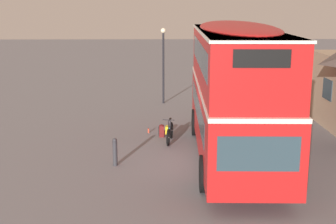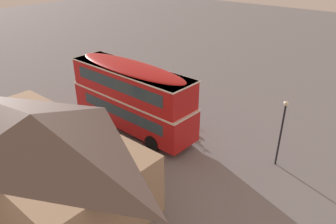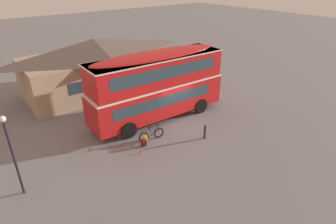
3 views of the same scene
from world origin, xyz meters
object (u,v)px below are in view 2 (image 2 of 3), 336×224
Objects in this scene: kerb_bollard at (163,101)px; double_decker_bus at (131,95)px; touring_bicycle at (176,122)px; water_bottle_red_squeeze at (197,126)px; backpack_on_ground at (186,124)px; street_lamp at (282,126)px.

double_decker_bus is at bearing 99.25° from kerb_bollard.
water_bottle_red_squeeze is at bearing -146.53° from touring_bicycle.
street_lamp reaches higher than backpack_on_ground.
double_decker_bus is 9.90m from street_lamp.
street_lamp is (-7.48, -0.15, 2.22)m from touring_bicycle.
touring_bicycle is 7.87× the size of water_bottle_red_squeeze.
touring_bicycle is 0.81m from backpack_on_ground.
double_decker_bus is 5.73× the size of touring_bicycle.
kerb_bollard reaches higher than water_bottle_red_squeeze.
kerb_bollard is at bearing -24.43° from backpack_on_ground.
touring_bicycle is 7.80m from street_lamp.
double_decker_bus is 3.81m from touring_bicycle.
double_decker_bus is at bearing 13.69° from street_lamp.
water_bottle_red_squeeze is at bearing -6.57° from street_lamp.
double_decker_bus is at bearing 41.52° from water_bottle_red_squeeze.
backpack_on_ground is at bearing 155.57° from kerb_bollard.
water_bottle_red_squeeze is 0.05× the size of street_lamp.
backpack_on_ground reaches higher than water_bottle_red_squeeze.
street_lamp is at bearing -166.31° from double_decker_bus.
kerb_bollard is (3.55, -1.61, 0.24)m from backpack_on_ground.
touring_bicycle is 1.59m from water_bottle_red_squeeze.
backpack_on_ground is at bearing 44.39° from water_bottle_red_squeeze.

